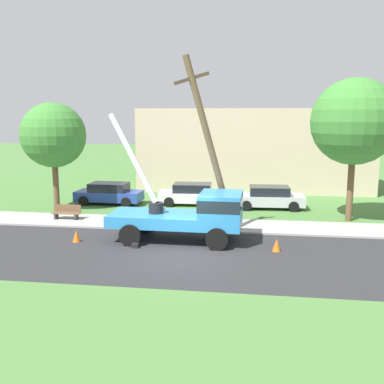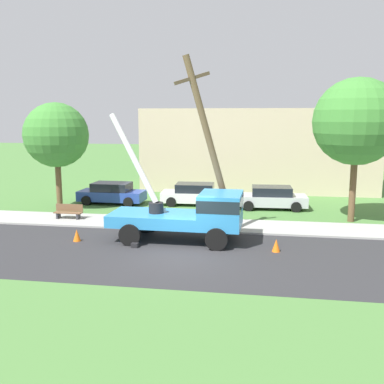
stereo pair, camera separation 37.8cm
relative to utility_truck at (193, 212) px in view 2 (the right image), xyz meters
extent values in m
plane|color=#477538|center=(-0.14, 9.80, -1.41)|extent=(120.00, 120.00, 0.00)
cube|color=#2B2B2D|center=(-0.14, -2.20, -1.40)|extent=(80.00, 7.61, 0.01)
cube|color=#9E9E99|center=(-0.14, 3.04, -1.36)|extent=(80.00, 2.87, 0.10)
cube|color=#2D84C6|center=(-1.80, 0.02, -0.38)|extent=(4.35, 2.49, 0.55)
cube|color=#2D84C6|center=(1.30, -0.04, 0.14)|extent=(1.95, 2.44, 1.60)
cube|color=#19232D|center=(1.30, -0.04, 0.49)|extent=(1.97, 2.46, 0.56)
cylinder|color=black|center=(-1.78, 0.02, 0.14)|extent=(0.70, 0.70, 0.50)
cylinder|color=silver|center=(-3.05, 0.70, 2.44)|extent=(2.86, 1.71, 4.26)
cube|color=black|center=(-2.43, -1.42, -1.31)|extent=(0.31, 0.31, 0.20)
cube|color=black|center=(-2.37, 1.48, -1.31)|extent=(0.31, 0.31, 0.20)
cylinder|color=black|center=(1.23, -1.24, -0.91)|extent=(1.00, 0.30, 1.00)
cylinder|color=black|center=(1.28, 1.16, -0.91)|extent=(1.00, 0.30, 1.00)
cylinder|color=black|center=(-2.74, -1.16, -0.91)|extent=(1.00, 0.30, 1.00)
cylinder|color=black|center=(-2.69, 1.24, -0.91)|extent=(1.00, 0.30, 1.00)
cylinder|color=brown|center=(0.67, 1.36, 2.89)|extent=(2.69, 1.83, 8.69)
cube|color=brown|center=(-0.19, 0.83, 6.16)|extent=(1.59, 1.06, 0.68)
cone|color=orange|center=(3.83, -1.05, -1.13)|extent=(0.36, 0.36, 0.56)
cone|color=orange|center=(-5.43, -0.88, -1.13)|extent=(0.36, 0.36, 0.56)
cube|color=#263F99|center=(-6.85, 8.14, -0.86)|extent=(4.44, 1.90, 0.65)
cube|color=black|center=(-6.85, 8.14, -0.26)|extent=(2.50, 1.71, 0.55)
cylinder|color=black|center=(-5.42, 7.21, -1.09)|extent=(0.64, 0.22, 0.64)
cylinder|color=black|center=(-5.38, 9.01, -1.09)|extent=(0.64, 0.22, 0.64)
cylinder|color=black|center=(-8.33, 7.28, -1.09)|extent=(0.64, 0.22, 0.64)
cylinder|color=black|center=(-8.28, 9.08, -1.09)|extent=(0.64, 0.22, 0.64)
cube|color=silver|center=(-1.27, 8.65, -0.86)|extent=(4.47, 1.98, 0.65)
cube|color=black|center=(-1.27, 8.65, -0.26)|extent=(2.53, 1.76, 0.55)
cylinder|color=black|center=(0.22, 7.81, -1.09)|extent=(0.64, 0.22, 0.64)
cylinder|color=black|center=(0.15, 9.61, -1.09)|extent=(0.64, 0.22, 0.64)
cylinder|color=black|center=(-2.68, 7.69, -1.09)|extent=(0.64, 0.22, 0.64)
cylinder|color=black|center=(-2.75, 9.48, -1.09)|extent=(0.64, 0.22, 0.64)
cube|color=#B7B7BF|center=(3.74, 8.15, -0.86)|extent=(4.48, 2.01, 0.65)
cube|color=black|center=(3.74, 8.15, -0.26)|extent=(2.54, 1.78, 0.55)
cylinder|color=black|center=(5.24, 7.33, -1.09)|extent=(0.64, 0.22, 0.64)
cylinder|color=black|center=(5.15, 9.12, -1.09)|extent=(0.64, 0.22, 0.64)
cylinder|color=black|center=(2.34, 7.18, -1.09)|extent=(0.64, 0.22, 0.64)
cylinder|color=black|center=(2.25, 8.98, -1.09)|extent=(0.64, 0.22, 0.64)
cube|color=brown|center=(-7.65, 3.04, -0.96)|extent=(1.60, 0.44, 0.06)
cube|color=brown|center=(-7.65, 3.24, -0.71)|extent=(1.60, 0.06, 0.40)
cube|color=#333338|center=(-8.25, 3.04, -1.18)|extent=(0.10, 0.40, 0.45)
cube|color=#333338|center=(-7.05, 3.04, -1.18)|extent=(0.10, 0.40, 0.45)
cylinder|color=brown|center=(-9.53, 5.89, 0.78)|extent=(0.36, 0.36, 4.37)
sphere|color=#3D7F33|center=(-9.53, 5.89, 3.27)|extent=(3.99, 3.99, 3.99)
cylinder|color=brown|center=(8.11, 5.33, 1.18)|extent=(0.36, 0.36, 5.17)
sphere|color=#3D7F33|center=(8.11, 5.33, 4.13)|extent=(4.73, 4.73, 4.73)
cube|color=#C6B293|center=(2.66, 16.14, 1.79)|extent=(18.00, 6.00, 6.40)
camera|label=1|loc=(2.82, -20.07, 4.44)|focal=41.49mm
camera|label=2|loc=(3.20, -20.01, 4.44)|focal=41.49mm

